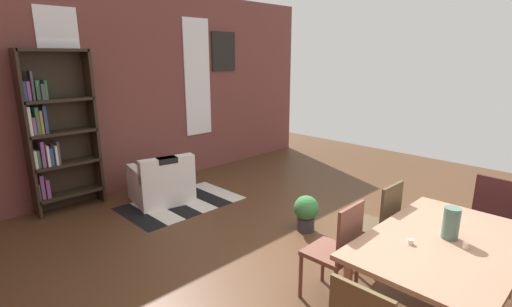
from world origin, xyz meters
name	(u,v)px	position (x,y,z in m)	size (l,w,h in m)	color
ground_plane	(349,278)	(0.00, 0.00, 0.00)	(10.43, 10.43, 0.00)	#50321E
back_wall_brick	(138,90)	(0.00, 4.07, 1.60)	(7.56, 0.12, 3.20)	brown
window_pane_0	(64,84)	(-1.15, 4.00, 1.76)	(0.55, 0.02, 2.08)	white
window_pane_1	(197,78)	(1.15, 4.00, 1.76)	(0.55, 0.02, 2.08)	white
dining_table	(445,250)	(-0.02, -0.85, 0.66)	(1.67, 1.04, 0.74)	#A2745A
vase_on_table	(451,223)	(0.04, -0.85, 0.87)	(0.13, 0.13, 0.26)	#4C7266
tealight_candle_0	(466,246)	(-0.05, -0.99, 0.76)	(0.04, 0.04, 0.05)	silver
tealight_candle_1	(451,214)	(0.49, -0.71, 0.76)	(0.04, 0.04, 0.05)	silver
tealight_candle_2	(411,242)	(-0.28, -0.67, 0.76)	(0.04, 0.04, 0.04)	silver
dining_chair_head_right	(487,221)	(1.18, -0.85, 0.51)	(0.43, 0.43, 0.95)	#411E1E
dining_chair_far_left	(337,249)	(-0.40, -0.10, 0.51)	(0.41, 0.41, 0.95)	brown
dining_chair_far_right	(379,223)	(0.35, -0.10, 0.51)	(0.41, 0.41, 0.95)	#4E3E29
bookshelf_tall	(56,132)	(-1.39, 3.84, 1.14)	(0.92, 0.29, 2.24)	#2D2319
armchair_white	(162,184)	(-0.22, 3.12, 0.28)	(0.94, 0.94, 0.75)	white
potted_plant_by_shelf	(306,211)	(0.54, 0.96, 0.26)	(0.31, 0.31, 0.46)	#333338
striped_rug	(181,203)	(-0.08, 2.84, 0.00)	(1.70, 1.07, 0.01)	black
framed_picture	(223,51)	(1.78, 4.00, 2.23)	(0.56, 0.03, 0.72)	black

